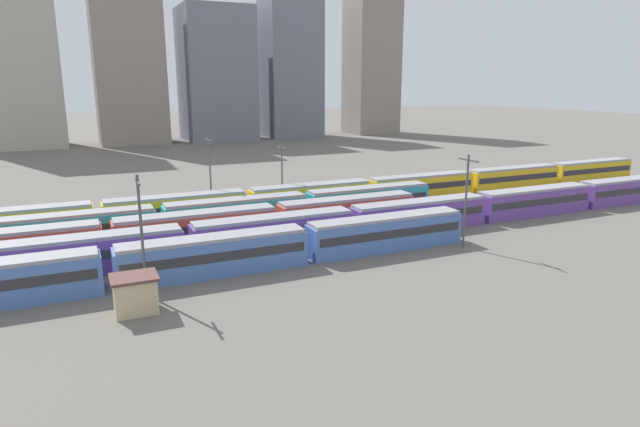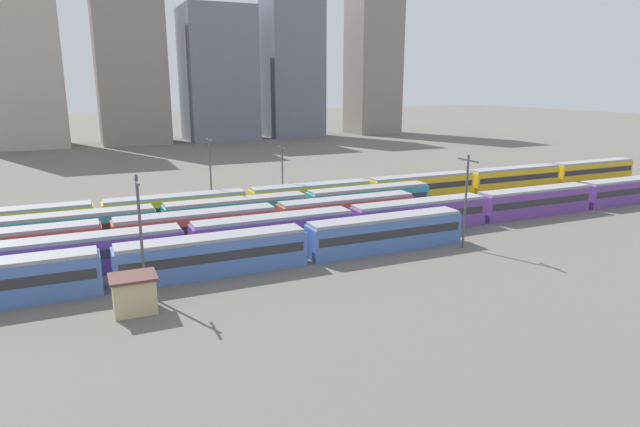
# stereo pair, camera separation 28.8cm
# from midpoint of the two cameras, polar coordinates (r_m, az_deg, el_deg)

# --- Properties ---
(ground_plane) EXTENTS (600.00, 600.00, 0.00)m
(ground_plane) POSITION_cam_midpoint_polar(r_m,az_deg,el_deg) (61.57, -19.02, -3.85)
(ground_plane) COLOR #666059
(train_track_0) EXTENTS (55.80, 3.06, 3.75)m
(train_track_0) POSITION_cam_midpoint_polar(r_m,az_deg,el_deg) (52.05, -11.30, -4.32)
(train_track_0) COLOR #4C70BC
(train_track_0) RESTS_ON ground_plane
(train_track_1) EXTENTS (112.50, 3.06, 3.75)m
(train_track_1) POSITION_cam_midpoint_polar(r_m,az_deg,el_deg) (73.10, 16.41, 0.60)
(train_track_1) COLOR #6B429E
(train_track_1) RESTS_ON ground_plane
(train_track_2) EXTENTS (55.80, 3.06, 3.75)m
(train_track_2) POSITION_cam_midpoint_polar(r_m,az_deg,el_deg) (61.94, -12.99, -1.50)
(train_track_2) COLOR #BC4C38
(train_track_2) RESTS_ON ground_plane
(train_track_3) EXTENTS (55.80, 3.06, 3.75)m
(train_track_3) POSITION_cam_midpoint_polar(r_m,az_deg,el_deg) (68.20, -8.91, 0.08)
(train_track_3) COLOR teal
(train_track_3) RESTS_ON ground_plane
(train_track_4) EXTENTS (112.50, 3.06, 3.75)m
(train_track_4) POSITION_cam_midpoint_polar(r_m,az_deg,el_deg) (81.17, 5.05, 2.37)
(train_track_4) COLOR yellow
(train_track_4) RESTS_ON ground_plane
(catenary_pole_0) EXTENTS (0.24, 3.20, 10.32)m
(catenary_pole_0) POSITION_cam_midpoint_polar(r_m,az_deg,el_deg) (60.34, 15.07, 1.70)
(catenary_pole_0) COLOR #4C4C51
(catenary_pole_0) RESTS_ON ground_plane
(catenary_pole_1) EXTENTS (0.24, 3.20, 10.93)m
(catenary_pole_1) POSITION_cam_midpoint_polar(r_m,az_deg,el_deg) (74.61, -11.66, 4.36)
(catenary_pole_1) COLOR #4C4C51
(catenary_pole_1) RESTS_ON ground_plane
(catenary_pole_2) EXTENTS (0.24, 3.20, 10.50)m
(catenary_pole_2) POSITION_cam_midpoint_polar(r_m,az_deg,el_deg) (47.28, -18.55, -1.68)
(catenary_pole_2) COLOR #4C4C51
(catenary_pole_2) RESTS_ON ground_plane
(catenary_pole_3) EXTENTS (0.24, 3.20, 9.37)m
(catenary_pole_3) POSITION_cam_midpoint_polar(r_m,az_deg,el_deg) (77.80, -4.15, 4.38)
(catenary_pole_3) COLOR #4C4C51
(catenary_pole_3) RESTS_ON ground_plane
(signal_hut) EXTENTS (3.60, 3.00, 3.04)m
(signal_hut) POSITION_cam_midpoint_polar(r_m,az_deg,el_deg) (45.41, -19.15, -8.02)
(signal_hut) COLOR #C6B284
(signal_hut) RESTS_ON ground_plane
(distant_building_1) EXTENTS (21.91, 16.73, 53.37)m
(distant_building_1) POSITION_cam_midpoint_polar(r_m,az_deg,el_deg) (172.53, -29.72, 14.93)
(distant_building_1) COLOR #B2A899
(distant_building_1) RESTS_ON ground_plane
(distant_building_2) EXTENTS (19.22, 18.08, 49.27)m
(distant_building_2) POSITION_cam_midpoint_polar(r_m,az_deg,el_deg) (172.78, -19.74, 15.20)
(distant_building_2) COLOR gray
(distant_building_2) RESTS_ON ground_plane
(distant_building_3) EXTENTS (20.81, 21.60, 40.35)m
(distant_building_3) POSITION_cam_midpoint_polar(r_m,az_deg,el_deg) (177.05, -10.98, 14.23)
(distant_building_3) COLOR slate
(distant_building_3) RESTS_ON ground_plane
(distant_building_4) EXTENTS (17.75, 15.41, 45.38)m
(distant_building_4) POSITION_cam_midpoint_polar(r_m,az_deg,el_deg) (184.75, -3.16, 15.20)
(distant_building_4) COLOR slate
(distant_building_4) RESTS_ON ground_plane
(distant_building_5) EXTENTS (16.09, 14.83, 52.78)m
(distant_building_5) POSITION_cam_midpoint_polar(r_m,az_deg,el_deg) (198.16, 5.44, 16.12)
(distant_building_5) COLOR gray
(distant_building_5) RESTS_ON ground_plane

